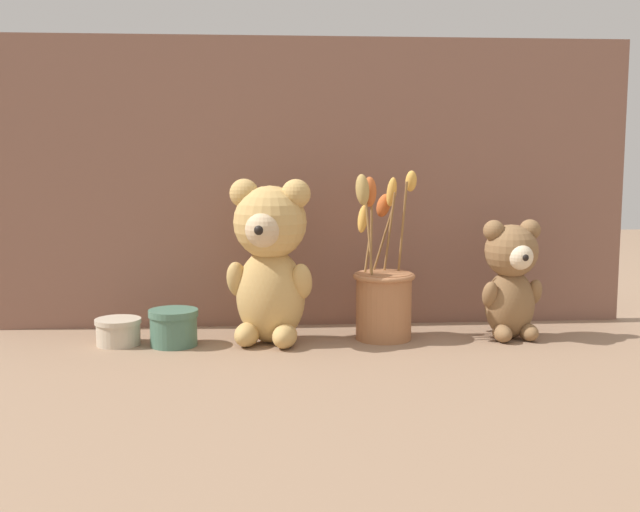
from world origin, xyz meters
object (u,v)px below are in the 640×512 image
(decorative_tin_short, at_px, (118,332))
(teddy_bear_large, at_px, (270,258))
(teddy_bear_medium, at_px, (511,277))
(flower_vase, at_px, (383,292))
(decorative_tin_tall, at_px, (174,327))

(decorative_tin_short, bearing_deg, teddy_bear_large, -1.44)
(teddy_bear_medium, distance_m, flower_vase, 0.24)
(teddy_bear_medium, bearing_deg, decorative_tin_tall, -179.28)
(teddy_bear_large, height_order, decorative_tin_short, teddy_bear_large)
(teddy_bear_large, relative_size, flower_vase, 0.95)
(decorative_tin_tall, distance_m, decorative_tin_short, 0.10)
(teddy_bear_medium, bearing_deg, flower_vase, 176.22)
(teddy_bear_large, height_order, teddy_bear_medium, teddy_bear_large)
(teddy_bear_large, distance_m, teddy_bear_medium, 0.45)
(teddy_bear_large, bearing_deg, decorative_tin_short, 178.56)
(teddy_bear_large, relative_size, decorative_tin_tall, 3.36)
(decorative_tin_short, bearing_deg, decorative_tin_tall, -8.37)
(decorative_tin_tall, bearing_deg, flower_vase, 3.51)
(teddy_bear_large, distance_m, decorative_tin_tall, 0.21)
(teddy_bear_medium, relative_size, decorative_tin_tall, 2.50)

